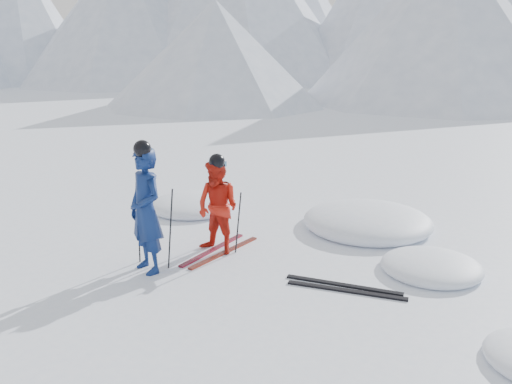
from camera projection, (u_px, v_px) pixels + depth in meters
The scene contains 12 objects.
ground at pixel (319, 286), 7.84m from camera, with size 160.00×160.00×0.00m, color white.
skier_blue at pixel (146, 211), 8.11m from camera, with size 0.70×0.46×1.93m, color navy.
skier_red at pixel (218, 207), 8.88m from camera, with size 0.76×0.60×1.57m, color red.
pole_blue_left at pixel (139, 225), 8.47m from camera, with size 0.02×0.02×1.29m, color black.
pole_blue_right at pixel (170, 229), 8.28m from camera, with size 0.02×0.02×1.29m, color black.
pole_red_left at pixel (212, 215), 9.31m from camera, with size 0.02×0.02×1.05m, color black.
pole_red_right at pixel (238, 223), 8.93m from camera, with size 0.02×0.02×1.05m, color black.
ski_worn_left at pixel (213, 250), 9.15m from camera, with size 0.09×1.70×0.03m, color black.
ski_worn_right at pixel (225, 252), 9.03m from camera, with size 0.09×1.70×0.03m, color black.
ski_loose_a at pixel (344, 285), 7.83m from camera, with size 0.09×1.70×0.03m, color black.
ski_loose_b at pixel (346, 291), 7.66m from camera, with size 0.09×1.70×0.03m, color black.
snow_lumps at pixel (339, 235), 9.90m from camera, with size 8.31×5.25×0.54m.
Camera 1 is at (2.81, -6.67, 3.43)m, focal length 38.00 mm.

